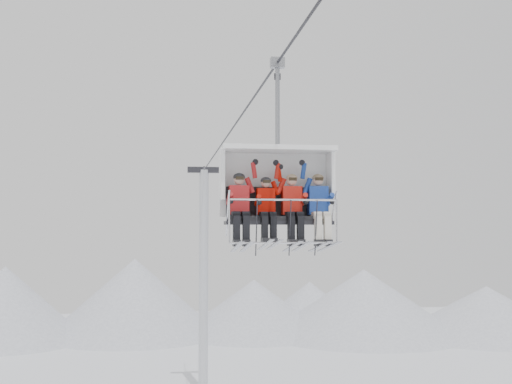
{
  "coord_description": "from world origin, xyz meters",
  "views": [
    {
      "loc": [
        -2.39,
        -16.61,
        9.73
      ],
      "look_at": [
        0.0,
        0.0,
        10.7
      ],
      "focal_mm": 45.0,
      "sensor_mm": 36.0,
      "label": 1
    }
  ],
  "objects": [
    {
      "name": "skier_center_left",
      "position": [
        -0.27,
        -3.41,
        10.18
      ],
      "size": [
        0.38,
        1.69,
        1.52
      ],
      "color": "#B10D02",
      "rests_on": "chairlift_carrier"
    },
    {
      "name": "ridgeline",
      "position": [
        -1.58,
        42.05,
        2.84
      ],
      "size": [
        72.0,
        21.0,
        7.0
      ],
      "color": "silver",
      "rests_on": "ground"
    },
    {
      "name": "skier_center_right",
      "position": [
        0.29,
        -3.41,
        10.21
      ],
      "size": [
        0.41,
        1.69,
        1.63
      ],
      "color": "red",
      "rests_on": "chairlift_carrier"
    },
    {
      "name": "lift_tower_right",
      "position": [
        0.0,
        22.0,
        5.78
      ],
      "size": [
        2.0,
        1.8,
        13.48
      ],
      "color": "silver",
      "rests_on": "ground"
    },
    {
      "name": "chairlift_carrier",
      "position": [
        0.0,
        -3.1,
        10.68
      ],
      "size": [
        2.41,
        1.17,
        3.98
      ],
      "color": "black",
      "rests_on": "haul_cable"
    },
    {
      "name": "haul_cable",
      "position": [
        0.0,
        0.0,
        13.3
      ],
      "size": [
        0.06,
        50.0,
        0.06
      ],
      "primitive_type": "cylinder",
      "rotation": [
        1.57,
        0.0,
        0.0
      ],
      "color": "#2B2B30",
      "rests_on": "lift_tower_left"
    },
    {
      "name": "skier_far_left",
      "position": [
        -0.84,
        -3.4,
        10.21
      ],
      "size": [
        0.41,
        1.69,
        1.64
      ],
      "color": "#B41D1F",
      "rests_on": "chairlift_carrier"
    },
    {
      "name": "skier_far_right",
      "position": [
        0.86,
        -3.4,
        10.21
      ],
      "size": [
        0.41,
        1.69,
        1.64
      ],
      "color": "#1C3C94",
      "rests_on": "chairlift_carrier"
    }
  ]
}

